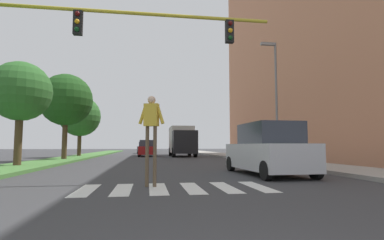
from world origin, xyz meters
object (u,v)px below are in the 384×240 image
tree_mid (21,92)px  suv_crossing (268,150)px  pedestrian_performer (151,126)px  tree_far (66,100)px  truck_box_delivery (182,141)px  tree_distant (80,116)px  sedan_far_horizon (148,148)px  street_lamp_right (275,90)px  traffic_light_gantry (77,44)px  sedan_distant (145,148)px  sedan_midblock (147,149)px

tree_mid → suv_crossing: bearing=-24.8°
pedestrian_performer → tree_far: bearing=112.5°
tree_mid → truck_box_delivery: bearing=56.0°
tree_distant → truck_box_delivery: bearing=4.2°
tree_distant → sedan_far_horizon: bearing=73.8°
truck_box_delivery → street_lamp_right: bearing=-71.8°
pedestrian_performer → suv_crossing: size_ratio=0.54×
street_lamp_right → tree_distant: bearing=139.1°
tree_distant → street_lamp_right: 19.02m
tree_mid → suv_crossing: size_ratio=1.12×
tree_mid → street_lamp_right: street_lamp_right is taller
pedestrian_performer → suv_crossing: pedestrian_performer is taller
tree_far → traffic_light_gantry: size_ratio=0.67×
traffic_light_gantry → sedan_far_horizon: traffic_light_gantry is taller
traffic_light_gantry → pedestrian_performer: traffic_light_gantry is taller
tree_far → pedestrian_performer: bearing=-67.5°
tree_distant → pedestrian_performer: tree_distant is taller
traffic_light_gantry → sedan_distant: 33.77m
sedan_distant → suv_crossing: bearing=-81.5°
pedestrian_performer → sedan_midblock: pedestrian_performer is taller
tree_distant → sedan_midblock: bearing=15.4°
tree_distant → sedan_distant: 15.07m
tree_distant → sedan_midblock: (6.49, 1.79, -3.15)m
tree_distant → tree_mid: bearing=-89.6°
sedan_far_horizon → truck_box_delivery: size_ratio=0.69×
pedestrian_performer → sedan_midblock: size_ratio=0.54×
tree_far → traffic_light_gantry: tree_far is taller
tree_mid → suv_crossing: tree_mid is taller
tree_distant → truck_box_delivery: 10.30m
street_lamp_right → tree_far: bearing=158.4°
sedan_distant → traffic_light_gantry: bearing=-93.4°
suv_crossing → sedan_far_horizon: suv_crossing is taller
tree_mid → sedan_midblock: size_ratio=1.13×
tree_mid → street_lamp_right: 14.37m
sedan_far_horizon → tree_far: bearing=-101.7°
tree_distant → street_lamp_right: bearing=-40.9°
pedestrian_performer → sedan_distant: pedestrian_performer is taller
traffic_light_gantry → sedan_distant: bearing=86.6°
street_lamp_right → pedestrian_performer: street_lamp_right is taller
sedan_distant → truck_box_delivery: (3.83, -12.63, 0.86)m
sedan_far_horizon → sedan_midblock: bearing=-90.2°
pedestrian_performer → truck_box_delivery: size_ratio=0.40×
street_lamp_right → truck_box_delivery: street_lamp_right is taller
tree_distant → suv_crossing: tree_distant is taller
sedan_distant → pedestrian_performer: bearing=-89.4°
sedan_midblock → sedan_distant: size_ratio=0.98×
tree_mid → tree_distant: size_ratio=0.91×
sedan_far_horizon → truck_box_delivery: (3.46, -21.81, 0.87)m
tree_far → street_lamp_right: size_ratio=0.84×
tree_distant → sedan_far_horizon: tree_distant is taller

